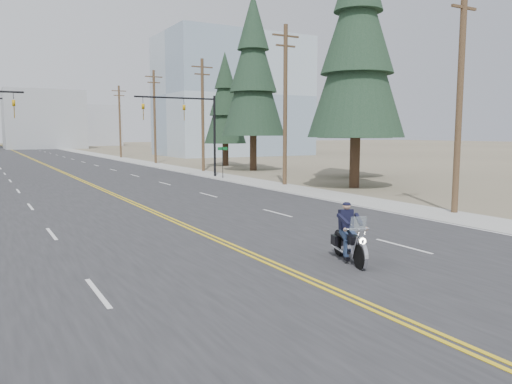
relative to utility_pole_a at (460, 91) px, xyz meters
name	(u,v)px	position (x,y,z in m)	size (l,w,h in m)	color
ground_plane	(373,309)	(-12.50, -8.00, -5.73)	(400.00, 400.00, 0.00)	#776D56
road	(34,160)	(-12.50, 62.00, -5.73)	(20.00, 200.00, 0.01)	#303033
sidewalk_right	(115,158)	(-1.00, 62.00, -5.73)	(3.00, 200.00, 0.01)	#A5A5A0
traffic_mast_right	(193,120)	(-3.52, 24.00, -0.79)	(7.10, 0.26, 7.00)	black
street_sign	(223,157)	(-1.70, 22.00, -3.93)	(0.90, 0.06, 2.62)	black
utility_pole_a	(460,91)	(0.00, 0.00, 0.00)	(2.20, 0.30, 11.00)	brown
utility_pole_b	(285,103)	(0.00, 15.00, 0.25)	(2.20, 0.30, 11.50)	brown
utility_pole_c	(203,113)	(0.00, 30.00, 0.00)	(2.20, 0.30, 11.00)	brown
utility_pole_d	(155,115)	(0.00, 45.00, 0.25)	(2.20, 0.30, 11.50)	brown
utility_pole_e	(120,120)	(0.00, 62.00, 0.00)	(2.20, 0.30, 11.00)	brown
glass_building	(233,97)	(19.50, 62.00, 4.27)	(24.00, 16.00, 20.00)	#9EB5CC
haze_bldg_b	(44,120)	(-4.50, 117.00, 1.27)	(18.00, 14.00, 14.00)	#ADB2B7
haze_bldg_c	(189,112)	(27.50, 102.00, 3.27)	(16.00, 12.00, 18.00)	#B7BCC6
haze_bldg_e	(94,126)	(12.50, 142.00, 0.27)	(14.00, 14.00, 12.00)	#B7BCC6
motorcyclist	(350,233)	(-10.38, -4.67, -4.85)	(0.97, 2.26, 1.76)	black
conifer_near	(358,40)	(3.22, 11.01, 4.34)	(6.62, 6.62, 17.53)	#382619
conifer_mid	(356,62)	(8.56, 17.35, 3.99)	(6.35, 6.35, 16.93)	#382619
conifer_tall	(253,69)	(4.91, 28.57, 4.42)	(6.36, 6.36, 17.67)	#382619
conifer_far	(225,101)	(5.66, 36.57, 1.74)	(4.86, 4.86, 13.02)	#382619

